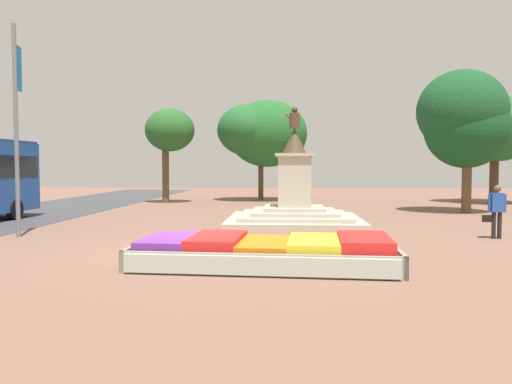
# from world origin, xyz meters

# --- Properties ---
(ground_plane) EXTENTS (82.85, 82.85, 0.00)m
(ground_plane) POSITION_xyz_m (0.00, 0.00, 0.00)
(ground_plane) COLOR brown
(flower_planter) EXTENTS (6.23, 3.02, 0.72)m
(flower_planter) POSITION_xyz_m (2.23, -1.55, 0.31)
(flower_planter) COLOR #38281C
(flower_planter) RESTS_ON ground_plane
(statue_monument) EXTENTS (5.52, 5.52, 4.81)m
(statue_monument) POSITION_xyz_m (3.05, 8.02, 0.87)
(statue_monument) COLOR #B4A995
(statue_monument) RESTS_ON ground_plane
(banner_pole) EXTENTS (0.14, 0.64, 6.88)m
(banner_pole) POSITION_xyz_m (-6.04, 2.72, 3.62)
(banner_pole) COLOR slate
(banner_pole) RESTS_ON ground_plane
(pedestrian_with_handbag) EXTENTS (0.73, 0.22, 1.72)m
(pedestrian_with_handbag) POSITION_xyz_m (9.38, 3.22, 0.97)
(pedestrian_with_handbag) COLOR black
(pedestrian_with_handbag) RESTS_ON ground_plane
(park_tree_far_left) EXTENTS (6.08, 4.91, 6.80)m
(park_tree_far_left) POSITION_xyz_m (1.00, 20.80, 4.62)
(park_tree_far_left) COLOR brown
(park_tree_far_left) RESTS_ON ground_plane
(park_tree_behind_statue) EXTENTS (4.45, 4.18, 7.10)m
(park_tree_behind_statue) POSITION_xyz_m (11.51, 12.39, 4.69)
(park_tree_behind_statue) COLOR brown
(park_tree_behind_statue) RESTS_ON ground_plane
(park_tree_far_right) EXTENTS (5.40, 5.61, 6.79)m
(park_tree_far_right) POSITION_xyz_m (15.78, 19.38, 4.72)
(park_tree_far_right) COLOR #4C3823
(park_tree_far_right) RESTS_ON ground_plane
(park_tree_street_side) EXTENTS (3.13, 2.99, 5.99)m
(park_tree_street_side) POSITION_xyz_m (-4.70, 18.34, 4.67)
(park_tree_street_side) COLOR brown
(park_tree_street_side) RESTS_ON ground_plane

